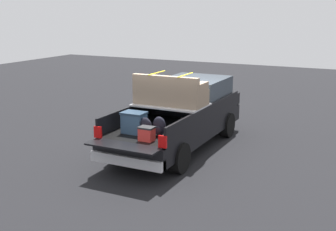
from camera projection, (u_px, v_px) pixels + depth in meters
ground_plane at (177, 148)px, 12.74m from camera, size 40.00×40.00×0.00m
pickup_truck at (183, 113)px, 12.82m from camera, size 6.05×2.06×2.23m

